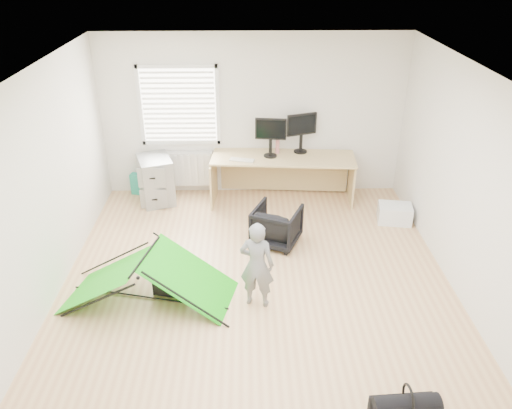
{
  "coord_description": "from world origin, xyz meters",
  "views": [
    {
      "loc": [
        -0.12,
        -5.19,
        3.94
      ],
      "look_at": [
        0.0,
        0.4,
        0.95
      ],
      "focal_mm": 35.0,
      "sensor_mm": 36.0,
      "label": 1
    }
  ],
  "objects_px": {
    "office_chair": "(277,225)",
    "person": "(257,265)",
    "monitor_right": "(301,138)",
    "desk": "(283,179)",
    "thermos": "(278,147)",
    "laptop_bag": "(169,284)",
    "monitor_left": "(270,143)",
    "storage_crate": "(395,214)",
    "kite": "(147,278)",
    "filing_cabinet": "(156,180)"
  },
  "relations": [
    {
      "from": "monitor_left",
      "to": "person",
      "type": "xyz_separation_m",
      "value": [
        -0.28,
        -2.74,
        -0.47
      ]
    },
    {
      "from": "kite",
      "to": "laptop_bag",
      "type": "bearing_deg",
      "value": 31.59
    },
    {
      "from": "monitor_right",
      "to": "kite",
      "type": "height_order",
      "value": "monitor_right"
    },
    {
      "from": "person",
      "to": "laptop_bag",
      "type": "height_order",
      "value": "person"
    },
    {
      "from": "person",
      "to": "laptop_bag",
      "type": "bearing_deg",
      "value": 2.53
    },
    {
      "from": "filing_cabinet",
      "to": "monitor_right",
      "type": "height_order",
      "value": "monitor_right"
    },
    {
      "from": "desk",
      "to": "storage_crate",
      "type": "height_order",
      "value": "desk"
    },
    {
      "from": "person",
      "to": "storage_crate",
      "type": "relative_size",
      "value": 2.22
    },
    {
      "from": "kite",
      "to": "storage_crate",
      "type": "height_order",
      "value": "kite"
    },
    {
      "from": "monitor_left",
      "to": "thermos",
      "type": "height_order",
      "value": "monitor_left"
    },
    {
      "from": "kite",
      "to": "filing_cabinet",
      "type": "bearing_deg",
      "value": 109.84
    },
    {
      "from": "monitor_left",
      "to": "thermos",
      "type": "bearing_deg",
      "value": 53.64
    },
    {
      "from": "filing_cabinet",
      "to": "laptop_bag",
      "type": "relative_size",
      "value": 1.91
    },
    {
      "from": "desk",
      "to": "thermos",
      "type": "xyz_separation_m",
      "value": [
        -0.09,
        0.17,
        0.51
      ]
    },
    {
      "from": "monitor_right",
      "to": "office_chair",
      "type": "height_order",
      "value": "monitor_right"
    },
    {
      "from": "office_chair",
      "to": "laptop_bag",
      "type": "xyz_separation_m",
      "value": [
        -1.4,
        -1.18,
        -0.14
      ]
    },
    {
      "from": "filing_cabinet",
      "to": "thermos",
      "type": "distance_m",
      "value": 2.1
    },
    {
      "from": "monitor_left",
      "to": "storage_crate",
      "type": "bearing_deg",
      "value": -15.21
    },
    {
      "from": "monitor_left",
      "to": "kite",
      "type": "height_order",
      "value": "monitor_left"
    },
    {
      "from": "office_chair",
      "to": "person",
      "type": "bearing_deg",
      "value": 100.33
    },
    {
      "from": "storage_crate",
      "to": "thermos",
      "type": "bearing_deg",
      "value": 152.68
    },
    {
      "from": "thermos",
      "to": "person",
      "type": "distance_m",
      "value": 2.92
    },
    {
      "from": "thermos",
      "to": "office_chair",
      "type": "distance_m",
      "value": 1.63
    },
    {
      "from": "filing_cabinet",
      "to": "person",
      "type": "bearing_deg",
      "value": -78.46
    },
    {
      "from": "thermos",
      "to": "office_chair",
      "type": "xyz_separation_m",
      "value": [
        -0.09,
        -1.5,
        -0.62
      ]
    },
    {
      "from": "monitor_right",
      "to": "storage_crate",
      "type": "bearing_deg",
      "value": -53.9
    },
    {
      "from": "office_chair",
      "to": "kite",
      "type": "height_order",
      "value": "kite"
    },
    {
      "from": "kite",
      "to": "storage_crate",
      "type": "bearing_deg",
      "value": 40.9
    },
    {
      "from": "office_chair",
      "to": "person",
      "type": "height_order",
      "value": "person"
    },
    {
      "from": "filing_cabinet",
      "to": "laptop_bag",
      "type": "height_order",
      "value": "filing_cabinet"
    },
    {
      "from": "monitor_right",
      "to": "office_chair",
      "type": "bearing_deg",
      "value": -126.44
    },
    {
      "from": "person",
      "to": "thermos",
      "type": "bearing_deg",
      "value": -85.5
    },
    {
      "from": "person",
      "to": "filing_cabinet",
      "type": "bearing_deg",
      "value": -46.89
    },
    {
      "from": "desk",
      "to": "monitor_right",
      "type": "height_order",
      "value": "monitor_right"
    },
    {
      "from": "thermos",
      "to": "laptop_bag",
      "type": "relative_size",
      "value": 0.56
    },
    {
      "from": "storage_crate",
      "to": "office_chair",
      "type": "bearing_deg",
      "value": -163.05
    },
    {
      "from": "monitor_right",
      "to": "laptop_bag",
      "type": "height_order",
      "value": "monitor_right"
    },
    {
      "from": "storage_crate",
      "to": "monitor_right",
      "type": "bearing_deg",
      "value": 145.38
    },
    {
      "from": "desk",
      "to": "office_chair",
      "type": "distance_m",
      "value": 1.35
    },
    {
      "from": "monitor_left",
      "to": "storage_crate",
      "type": "relative_size",
      "value": 0.98
    },
    {
      "from": "thermos",
      "to": "laptop_bag",
      "type": "bearing_deg",
      "value": -119.02
    },
    {
      "from": "person",
      "to": "laptop_bag",
      "type": "distance_m",
      "value": 1.17
    },
    {
      "from": "monitor_left",
      "to": "person",
      "type": "height_order",
      "value": "monitor_left"
    },
    {
      "from": "desk",
      "to": "person",
      "type": "xyz_separation_m",
      "value": [
        -0.49,
        -2.71,
        0.17
      ]
    },
    {
      "from": "laptop_bag",
      "to": "kite",
      "type": "bearing_deg",
      "value": -148.7
    },
    {
      "from": "desk",
      "to": "monitor_left",
      "type": "bearing_deg",
      "value": 174.73
    },
    {
      "from": "laptop_bag",
      "to": "thermos",
      "type": "bearing_deg",
      "value": 74.11
    },
    {
      "from": "desk",
      "to": "person",
      "type": "height_order",
      "value": "person"
    },
    {
      "from": "kite",
      "to": "storage_crate",
      "type": "distance_m",
      "value": 3.98
    },
    {
      "from": "monitor_left",
      "to": "storage_crate",
      "type": "height_order",
      "value": "monitor_left"
    }
  ]
}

